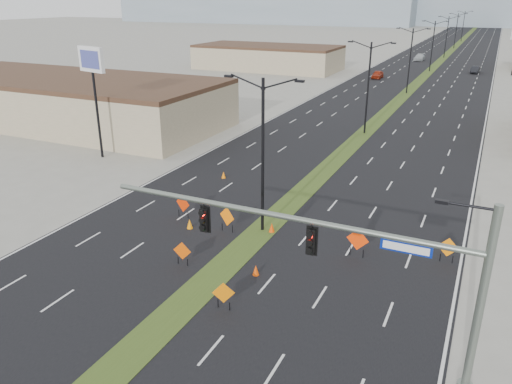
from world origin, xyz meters
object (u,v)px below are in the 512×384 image
at_px(streetlight_6, 463,25).
at_px(construction_sign_0, 183,204).
at_px(streetlight_1, 368,85).
at_px(cone_3, 224,175).
at_px(streetlight_3, 433,45).
at_px(construction_sign_3, 223,294).
at_px(car_left, 378,75).
at_px(car_mid, 475,70).
at_px(streetlight_4, 447,36).
at_px(cone_1, 256,270).
at_px(cone_2, 272,228).
at_px(streetlight_0, 263,152).
at_px(construction_sign_5, 448,248).
at_px(car_far, 420,57).
at_px(pole_sign_west, 92,67).
at_px(streetlight_5, 456,30).
at_px(construction_sign_1, 182,252).
at_px(construction_sign_2, 227,217).
at_px(construction_sign_4, 358,240).
at_px(streetlight_2, 410,59).
at_px(cone_0, 190,224).
at_px(signal_mast, 355,261).

relative_size(streetlight_6, construction_sign_0, 5.82).
xyz_separation_m(streetlight_1, cone_3, (-7.24, -20.13, -5.12)).
xyz_separation_m(streetlight_3, construction_sign_3, (2.00, -93.00, -4.55)).
height_order(car_left, car_mid, car_left).
bearing_deg(streetlight_4, car_mid, -71.88).
bearing_deg(cone_1, construction_sign_3, -91.02).
xyz_separation_m(cone_1, cone_2, (-1.37, 5.36, 0.02)).
bearing_deg(streetlight_0, streetlight_6, 90.00).
relative_size(cone_1, cone_3, 1.05).
relative_size(construction_sign_5, cone_1, 2.49).
height_order(car_far, pole_sign_west, pole_sign_west).
height_order(streetlight_5, construction_sign_5, streetlight_5).
xyz_separation_m(construction_sign_1, cone_3, (-4.99, 14.03, -0.56)).
distance_m(construction_sign_0, construction_sign_3, 11.59).
xyz_separation_m(streetlight_1, construction_sign_2, (-2.00, -29.19, -4.38)).
relative_size(construction_sign_1, construction_sign_4, 0.81).
xyz_separation_m(car_far, construction_sign_0, (-1.08, -103.52, 0.27)).
bearing_deg(streetlight_0, streetlight_3, 90.00).
bearing_deg(streetlight_4, construction_sign_4, -86.66).
relative_size(streetlight_2, construction_sign_1, 6.85).
xyz_separation_m(cone_2, cone_3, (-7.94, 7.92, -0.04)).
height_order(construction_sign_5, cone_2, construction_sign_5).
relative_size(streetlight_2, construction_sign_3, 6.72).
bearing_deg(streetlight_4, streetlight_3, -90.00).
relative_size(streetlight_4, streetlight_6, 1.00).
bearing_deg(streetlight_3, cone_2, -89.52).
xyz_separation_m(streetlight_5, cone_2, (0.70, -140.05, -5.08)).
distance_m(construction_sign_3, construction_sign_4, 9.30).
height_order(construction_sign_0, pole_sign_west, pole_sign_west).
bearing_deg(streetlight_2, construction_sign_2, -92.00).
relative_size(car_far, cone_0, 7.60).
xyz_separation_m(car_left, cone_0, (3.25, -71.71, -0.38)).
height_order(streetlight_1, construction_sign_0, streetlight_1).
distance_m(car_far, cone_0, 104.87).
height_order(streetlight_6, pole_sign_west, pole_sign_west).
bearing_deg(cone_3, signal_mast, -48.53).
bearing_deg(construction_sign_0, construction_sign_5, 18.91).
distance_m(streetlight_5, car_left, 70.72).
bearing_deg(car_mid, construction_sign_1, -93.02).
bearing_deg(signal_mast, construction_sign_0, 146.61).
distance_m(car_left, construction_sign_0, 70.39).
bearing_deg(streetlight_1, car_far, 93.65).
bearing_deg(pole_sign_west, cone_3, 11.98).
distance_m(signal_mast, pole_sign_west, 34.78).
xyz_separation_m(streetlight_4, car_far, (-4.79, -8.98, -4.67)).
distance_m(streetlight_0, streetlight_5, 140.00).
bearing_deg(cone_0, streetlight_4, 87.74).
bearing_deg(streetlight_3, streetlight_1, -90.00).
bearing_deg(pole_sign_west, cone_1, -17.26).
relative_size(streetlight_0, cone_3, 16.74).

